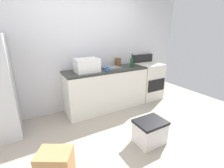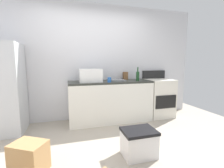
# 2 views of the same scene
# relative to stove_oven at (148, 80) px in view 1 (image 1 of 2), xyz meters

# --- Properties ---
(ground_plane) EXTENTS (6.00, 6.00, 0.00)m
(ground_plane) POSITION_rel_stove_oven_xyz_m (-1.52, -1.21, -0.47)
(ground_plane) COLOR #9E9384
(wall_back) EXTENTS (5.00, 0.10, 2.60)m
(wall_back) POSITION_rel_stove_oven_xyz_m (-1.52, 0.34, 0.83)
(wall_back) COLOR silver
(wall_back) RESTS_ON ground_plane
(kitchen_counter) EXTENTS (1.80, 0.60, 0.90)m
(kitchen_counter) POSITION_rel_stove_oven_xyz_m (-1.22, -0.01, -0.02)
(kitchen_counter) COLOR silver
(kitchen_counter) RESTS_ON ground_plane
(stove_oven) EXTENTS (0.60, 0.61, 1.10)m
(stove_oven) POSITION_rel_stove_oven_xyz_m (0.00, 0.00, 0.00)
(stove_oven) COLOR silver
(stove_oven) RESTS_ON ground_plane
(microwave) EXTENTS (0.46, 0.34, 0.27)m
(microwave) POSITION_rel_stove_oven_xyz_m (-1.66, -0.04, 0.57)
(microwave) COLOR white
(microwave) RESTS_ON kitchen_counter
(sink_basin) EXTENTS (0.36, 0.32, 0.03)m
(sink_basin) POSITION_rel_stove_oven_xyz_m (-1.08, -0.01, 0.45)
(sink_basin) COLOR slate
(sink_basin) RESTS_ON kitchen_counter
(wine_bottle) EXTENTS (0.07, 0.07, 0.30)m
(wine_bottle) POSITION_rel_stove_oven_xyz_m (-0.61, -0.10, 0.54)
(wine_bottle) COLOR #193F1E
(wine_bottle) RESTS_ON kitchen_counter
(coffee_mug) EXTENTS (0.08, 0.08, 0.10)m
(coffee_mug) POSITION_rel_stove_oven_xyz_m (-1.30, -0.21, 0.48)
(coffee_mug) COLOR #2659A5
(coffee_mug) RESTS_ON kitchen_counter
(knife_block) EXTENTS (0.10, 0.10, 0.18)m
(knife_block) POSITION_rel_stove_oven_xyz_m (-0.80, 0.19, 0.52)
(knife_block) COLOR brown
(knife_block) RESTS_ON kitchen_counter
(cardboard_box_medium) EXTENTS (0.48, 0.44, 0.36)m
(cardboard_box_medium) POSITION_rel_stove_oven_xyz_m (-2.60, -1.36, -0.28)
(cardboard_box_medium) COLOR #A37A4C
(cardboard_box_medium) RESTS_ON ground_plane
(storage_bin) EXTENTS (0.46, 0.36, 0.38)m
(storage_bin) POSITION_rel_stove_oven_xyz_m (-1.20, -1.42, -0.27)
(storage_bin) COLOR silver
(storage_bin) RESTS_ON ground_plane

